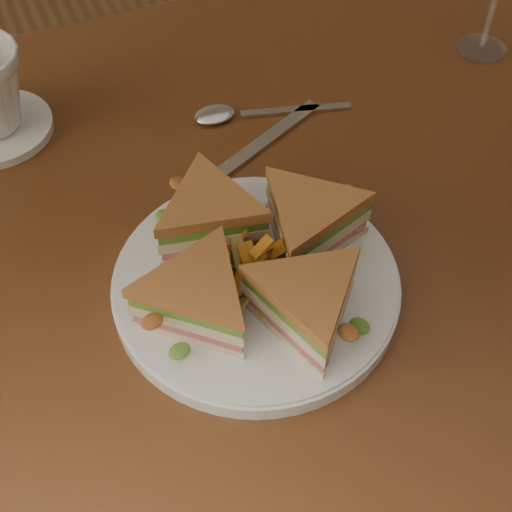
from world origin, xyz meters
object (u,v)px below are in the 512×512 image
Objects in this scene: table at (266,261)px; plate at (256,285)px; sandwich_wedges at (256,260)px; spoon at (234,114)px; knife at (248,154)px.

plate is (-0.06, -0.10, 0.11)m from table.
table is 4.37× the size of sandwich_wedges.
sandwich_wedges is at bearing -118.78° from table.
spoon is 0.89× the size of knife.
plate is at bearing 180.00° from sandwich_wedges.
knife is (0.06, 0.17, -0.01)m from plate.
table is at bearing -81.85° from spoon.
knife is (0.01, 0.07, 0.10)m from table.
plate reaches higher than table.
plate reaches higher than knife.
knife is at bearing -83.02° from spoon.
table is 0.12m from knife.
spoon is at bearing 56.35° from knife.
knife is at bearing 83.39° from table.
plate is 1.32× the size of knife.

